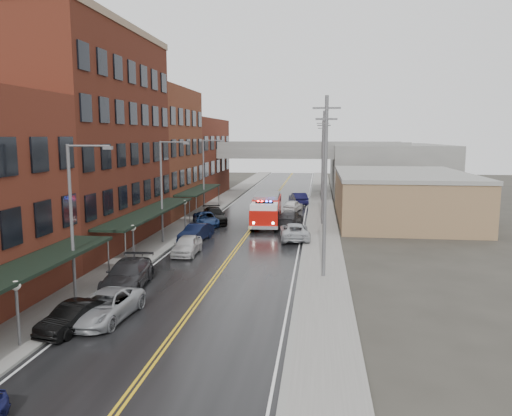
{
  "coord_description": "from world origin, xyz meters",
  "views": [
    {
      "loc": [
        6.8,
        -17.74,
        9.44
      ],
      "look_at": [
        1.21,
        26.28,
        3.0
      ],
      "focal_mm": 35.0,
      "sensor_mm": 36.0,
      "label": 1
    }
  ],
  "objects": [
    {
      "name": "road",
      "position": [
        0.0,
        30.0,
        0.01
      ],
      "size": [
        11.0,
        160.0,
        0.02
      ],
      "primitive_type": "cube",
      "color": "black",
      "rests_on": "ground"
    },
    {
      "name": "parked_car_left_4",
      "position": [
        -3.6,
        20.27,
        0.77
      ],
      "size": [
        1.89,
        4.55,
        1.54
      ],
      "primitive_type": "imported",
      "rotation": [
        0.0,
        0.0,
        0.01
      ],
      "color": "#B7B7B7",
      "rests_on": "ground"
    },
    {
      "name": "street_lamp_2",
      "position": [
        -6.55,
        40.0,
        5.19
      ],
      "size": [
        2.64,
        0.22,
        9.0
      ],
      "color": "#59595B",
      "rests_on": "ground"
    },
    {
      "name": "globe_lamp_1",
      "position": [
        -6.4,
        16.0,
        2.31
      ],
      "size": [
        0.44,
        0.44,
        3.12
      ],
      "color": "#59595B",
      "rests_on": "ground"
    },
    {
      "name": "parked_car_right_1",
      "position": [
        3.82,
        34.2,
        0.8
      ],
      "size": [
        2.96,
        5.74,
        1.59
      ],
      "primitive_type": "imported",
      "rotation": [
        0.0,
        0.0,
        3.0
      ],
      "color": "#2B2A2D",
      "rests_on": "ground"
    },
    {
      "name": "brick_building_far",
      "position": [
        -13.3,
        58.0,
        6.0
      ],
      "size": [
        9.0,
        20.0,
        12.0
      ],
      "primitive_type": "cube",
      "color": "maroon",
      "rests_on": "ground"
    },
    {
      "name": "ground",
      "position": [
        0.0,
        0.0,
        0.0
      ],
      "size": [
        220.0,
        220.0,
        0.0
      ],
      "primitive_type": "plane",
      "color": "#2D2B26",
      "rests_on": "ground"
    },
    {
      "name": "parked_car_left_3",
      "position": [
        -5.0,
        11.3,
        0.84
      ],
      "size": [
        2.87,
        5.96,
        1.67
      ],
      "primitive_type": "imported",
      "rotation": [
        0.0,
        0.0,
        0.09
      ],
      "color": "#242426",
      "rests_on": "ground"
    },
    {
      "name": "parked_car_right_0",
      "position": [
        4.65,
        27.14,
        0.77
      ],
      "size": [
        3.13,
        5.8,
        1.55
      ],
      "primitive_type": "imported",
      "rotation": [
        0.0,
        0.0,
        3.25
      ],
      "color": "#ADB1B6",
      "rests_on": "ground"
    },
    {
      "name": "utility_pole_1",
      "position": [
        7.2,
        35.0,
        6.31
      ],
      "size": [
        1.8,
        0.24,
        12.0
      ],
      "color": "#59595B",
      "rests_on": "ground"
    },
    {
      "name": "parked_car_left_1",
      "position": [
        -5.0,
        4.26,
        0.68
      ],
      "size": [
        2.28,
        4.32,
        1.35
      ],
      "primitive_type": "imported",
      "rotation": [
        0.0,
        0.0,
        -0.22
      ],
      "color": "black",
      "rests_on": "ground"
    },
    {
      "name": "globe_lamp_0",
      "position": [
        -6.4,
        2.0,
        2.31
      ],
      "size": [
        0.44,
        0.44,
        3.12
      ],
      "color": "#59595B",
      "rests_on": "ground"
    },
    {
      "name": "curb_right",
      "position": [
        5.65,
        30.0,
        0.07
      ],
      "size": [
        0.3,
        160.0,
        0.15
      ],
      "primitive_type": "cube",
      "color": "gray",
      "rests_on": "ground"
    },
    {
      "name": "right_far_block",
      "position": [
        18.0,
        70.0,
        4.0
      ],
      "size": [
        18.0,
        30.0,
        8.0
      ],
      "primitive_type": "cube",
      "color": "slate",
      "rests_on": "ground"
    },
    {
      "name": "fire_truck",
      "position": [
        1.33,
        33.98,
        1.75
      ],
      "size": [
        3.83,
        8.95,
        3.23
      ],
      "rotation": [
        0.0,
        0.0,
        0.04
      ],
      "color": "#A90E07",
      "rests_on": "ground"
    },
    {
      "name": "street_lamp_1",
      "position": [
        -6.55,
        24.0,
        5.19
      ],
      "size": [
        2.64,
        0.22,
        9.0
      ],
      "color": "#59595B",
      "rests_on": "ground"
    },
    {
      "name": "parked_car_left_2",
      "position": [
        -4.04,
        5.8,
        0.73
      ],
      "size": [
        2.85,
        5.44,
        1.46
      ],
      "primitive_type": "imported",
      "rotation": [
        0.0,
        0.0,
        -0.08
      ],
      "color": "gray",
      "rests_on": "ground"
    },
    {
      "name": "parked_car_left_5",
      "position": [
        -4.18,
        25.55,
        0.76
      ],
      "size": [
        2.52,
        4.85,
        1.52
      ],
      "primitive_type": "imported",
      "rotation": [
        0.0,
        0.0,
        -0.21
      ],
      "color": "black",
      "rests_on": "ground"
    },
    {
      "name": "sidewalk_left",
      "position": [
        -7.3,
        30.0,
        0.07
      ],
      "size": [
        3.0,
        160.0,
        0.15
      ],
      "primitive_type": "cube",
      "color": "slate",
      "rests_on": "ground"
    },
    {
      "name": "globe_lamp_2",
      "position": [
        -6.4,
        30.0,
        2.31
      ],
      "size": [
        0.44,
        0.44,
        3.12
      ],
      "color": "#59595B",
      "rests_on": "ground"
    },
    {
      "name": "utility_pole_0",
      "position": [
        7.2,
        15.0,
        6.31
      ],
      "size": [
        1.8,
        0.24,
        12.0
      ],
      "color": "#59595B",
      "rests_on": "ground"
    },
    {
      "name": "awning_1",
      "position": [
        -7.49,
        23.0,
        2.99
      ],
      "size": [
        2.6,
        18.0,
        3.09
      ],
      "color": "black",
      "rests_on": "ground"
    },
    {
      "name": "parked_car_right_2",
      "position": [
        3.6,
        44.72,
        0.71
      ],
      "size": [
        2.61,
        4.45,
        1.42
      ],
      "primitive_type": "imported",
      "rotation": [
        0.0,
        0.0,
        2.91
      ],
      "color": "white",
      "rests_on": "ground"
    },
    {
      "name": "brick_building_c",
      "position": [
        -13.3,
        40.5,
        7.5
      ],
      "size": [
        9.0,
        15.0,
        15.0
      ],
      "primitive_type": "cube",
      "color": "brown",
      "rests_on": "ground"
    },
    {
      "name": "overpass",
      "position": [
        0.0,
        62.0,
        5.99
      ],
      "size": [
        40.0,
        10.0,
        7.5
      ],
      "color": "slate",
      "rests_on": "ground"
    },
    {
      "name": "parked_car_right_3",
      "position": [
        3.99,
        50.88,
        0.84
      ],
      "size": [
        3.02,
        5.37,
        1.68
      ],
      "primitive_type": "imported",
      "rotation": [
        0.0,
        0.0,
        3.4
      ],
      "color": "black",
      "rests_on": "ground"
    },
    {
      "name": "utility_pole_2",
      "position": [
        7.2,
        55.0,
        6.31
      ],
      "size": [
        1.8,
        0.24,
        12.0
      ],
      "color": "#59595B",
      "rests_on": "ground"
    },
    {
      "name": "street_lamp_0",
      "position": [
        -6.55,
        8.0,
        5.19
      ],
      "size": [
        2.64,
        0.22,
        9.0
      ],
      "color": "#59595B",
      "rests_on": "ground"
    },
    {
      "name": "parked_car_left_6",
      "position": [
        -5.0,
        33.12,
        0.72
      ],
      "size": [
        3.99,
        5.71,
        1.45
      ],
      "primitive_type": "imported",
      "rotation": [
        0.0,
        0.0,
        0.34
      ],
      "color": "navy",
      "rests_on": "ground"
    },
    {
      "name": "brick_building_b",
      "position": [
        -13.3,
        23.0,
        9.0
      ],
      "size": [
        9.0,
        20.0,
        18.0
      ],
      "primitive_type": "cube",
      "color": "#501E15",
      "rests_on": "ground"
    },
    {
      "name": "sidewalk_right",
      "position": [
        7.3,
        30.0,
        0.07
      ],
      "size": [
        3.0,
        160.0,
        0.15
      ],
      "primitive_type": "cube",
      "color": "slate",
      "rests_on": "ground"
    },
    {
      "name": "parked_car_left_7",
      "position": [
        -4.48,
        34.8,
        0.83
      ],
      "size": [
        4.05,
        6.18,
        1.66
      ],
      "primitive_type": "imported",
      "rotation": [
        0.0,
        0.0,
        0.33
      ],
      "color": "black",
      "rests_on": "ground"
    },
    {
      "name": "awning_2",
      "position": [
        -7.49,
        40.5,
        2.99
      ],
      "size": [
        2.6,
        13.0,
        3.09
      ],
      "color": "black",
      "rests_on": "ground"
    },
    {
      "name": "tan_building",
      "position": [
        16.0,
        40.0,
        2.5
      ],
      "size": [
        14.0,
        22.0,
        5.0
      ],
      "primitive_type": "cube",
      "color": "#866448",
      "rests_on": "ground"
    },
    {
      "name": "awning_0",
      "position": [
        -7.49,
        4.0,
        2.99
      ],
      "size": [
        2.6,
        16.0,
        3.09
      ],
      "color": "black",
      "rests_on": "ground"
    },
    {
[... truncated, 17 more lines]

